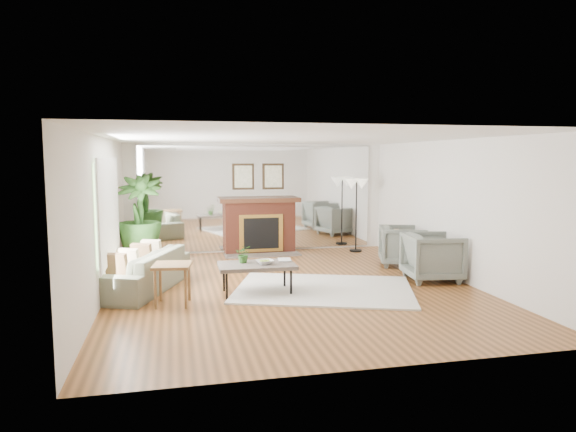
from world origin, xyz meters
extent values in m
plane|color=brown|center=(0.00, 0.00, 0.00)|extent=(7.00, 7.00, 0.00)
cube|color=silver|center=(-2.99, 0.00, 1.25)|extent=(0.02, 7.00, 2.50)
cube|color=silver|center=(2.99, 0.00, 1.25)|extent=(0.02, 7.00, 2.50)
cube|color=silver|center=(0.00, 3.49, 1.25)|extent=(6.00, 0.02, 2.50)
cube|color=silver|center=(0.00, 3.47, 1.25)|extent=(5.40, 0.04, 2.40)
cube|color=#B2E09E|center=(-2.96, 0.40, 1.35)|extent=(0.04, 2.40, 1.50)
cube|color=maroon|center=(0.00, 3.28, 0.60)|extent=(1.60, 0.40, 1.20)
cube|color=gold|center=(0.00, 3.07, 0.48)|extent=(1.00, 0.04, 0.85)
cube|color=black|center=(0.00, 3.05, 0.48)|extent=(0.80, 0.04, 0.70)
cube|color=#685C52|center=(0.00, 2.93, 0.01)|extent=(1.70, 0.55, 0.03)
cube|color=#4F2C19|center=(0.00, 3.26, 1.22)|extent=(1.85, 0.46, 0.10)
cube|color=black|center=(-0.35, 3.43, 1.75)|extent=(0.50, 0.04, 0.60)
cube|color=black|center=(0.35, 3.43, 1.75)|extent=(0.50, 0.04, 0.60)
cube|color=silver|center=(0.46, -0.33, 0.02)|extent=(3.38, 2.88, 0.03)
cube|color=#685C52|center=(-0.64, -0.28, 0.46)|extent=(1.23, 0.73, 0.06)
cylinder|color=black|center=(-1.15, -0.53, 0.21)|extent=(0.04, 0.04, 0.43)
cylinder|color=black|center=(-0.14, -0.54, 0.21)|extent=(0.04, 0.04, 0.43)
cylinder|color=black|center=(-1.15, -0.02, 0.21)|extent=(0.04, 0.04, 0.43)
cylinder|color=black|center=(-0.13, -0.04, 0.21)|extent=(0.04, 0.04, 0.43)
imported|color=slate|center=(-2.45, 0.36, 0.32)|extent=(1.61, 2.36, 0.64)
imported|color=gray|center=(2.60, 1.25, 0.41)|extent=(1.11, 1.10, 0.81)
imported|color=gray|center=(2.55, -0.08, 0.42)|extent=(1.04, 1.02, 0.85)
cube|color=olive|center=(-1.96, -0.64, 0.59)|extent=(0.61, 0.61, 0.04)
cylinder|color=olive|center=(-2.21, -0.82, 0.29)|extent=(0.04, 0.04, 0.58)
cylinder|color=olive|center=(-1.78, -0.89, 0.29)|extent=(0.04, 0.04, 0.58)
cylinder|color=olive|center=(-2.15, -0.40, 0.29)|extent=(0.04, 0.04, 0.58)
cylinder|color=olive|center=(-1.72, -0.46, 0.29)|extent=(0.04, 0.04, 0.58)
cylinder|color=#2A231F|center=(-2.60, 2.26, 0.19)|extent=(0.53, 0.53, 0.38)
imported|color=#356826|center=(-2.60, 2.26, 1.05)|extent=(0.90, 0.90, 1.57)
cylinder|color=black|center=(2.22, 2.93, 0.02)|extent=(0.29, 0.29, 0.04)
cylinder|color=black|center=(2.22, 2.93, 0.82)|extent=(0.03, 0.03, 1.64)
cone|color=beige|center=(2.09, 2.93, 1.58)|extent=(0.31, 0.31, 0.22)
cone|color=beige|center=(2.34, 2.93, 1.58)|extent=(0.31, 0.31, 0.22)
imported|color=#356826|center=(-0.84, -0.16, 0.63)|extent=(0.29, 0.27, 0.29)
imported|color=olive|center=(-0.52, -0.34, 0.52)|extent=(0.32, 0.32, 0.07)
imported|color=olive|center=(-0.26, -0.11, 0.50)|extent=(0.24, 0.31, 0.02)
camera|label=1|loc=(-1.92, -8.27, 2.16)|focal=32.00mm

